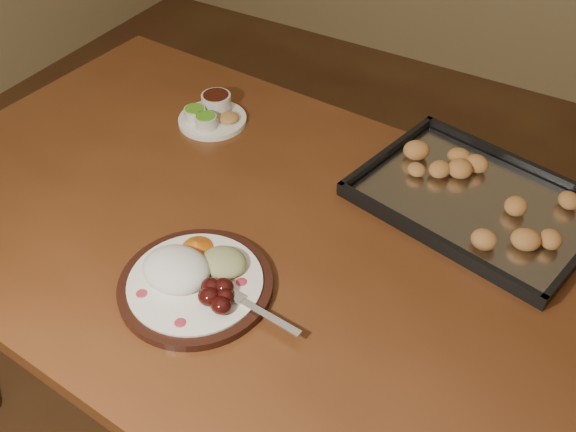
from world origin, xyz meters
The scene contains 5 objects.
ground centered at (0.00, 0.00, 0.00)m, with size 4.00×4.00×0.00m, color brown.
dining_table centered at (-0.03, -0.10, 0.65)m, with size 1.56×1.00×0.75m.
dinner_plate centered at (-0.04, -0.28, 0.77)m, with size 0.35×0.27×0.06m.
condiment_saucer centered at (-0.31, 0.15, 0.77)m, with size 0.16×0.16×0.05m.
baking_tray centered at (0.31, 0.18, 0.76)m, with size 0.51×0.42×0.05m.
Camera 1 is at (0.48, -0.84, 1.60)m, focal length 40.00 mm.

